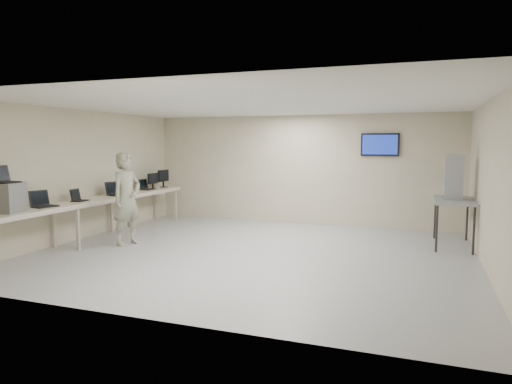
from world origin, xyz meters
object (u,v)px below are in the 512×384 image
(equipment_box, at_px, (8,198))
(soldier, at_px, (127,199))
(workbench, at_px, (96,202))
(side_table, at_px, (454,203))

(equipment_box, height_order, soldier, soldier)
(workbench, relative_size, equipment_box, 11.88)
(side_table, bearing_deg, soldier, -161.07)
(soldier, xyz_separation_m, side_table, (6.28, 2.15, -0.06))
(equipment_box, relative_size, soldier, 0.27)
(equipment_box, bearing_deg, workbench, 76.98)
(equipment_box, relative_size, side_table, 0.32)
(side_table, bearing_deg, workbench, -164.58)
(workbench, xyz_separation_m, soldier, (0.91, -0.17, 0.12))
(workbench, relative_size, soldier, 3.17)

